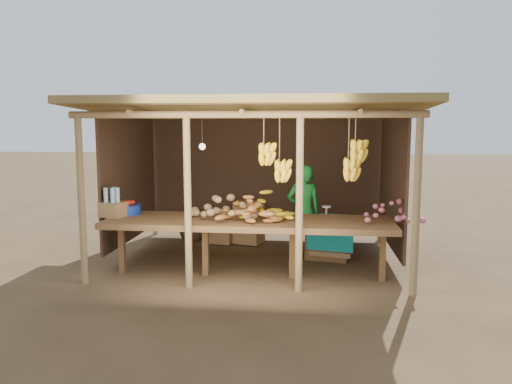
# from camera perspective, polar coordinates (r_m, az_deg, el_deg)

# --- Properties ---
(ground) EXTENTS (60.00, 60.00, 0.00)m
(ground) POSITION_cam_1_polar(r_m,az_deg,el_deg) (7.89, -0.00, -7.58)
(ground) COLOR brown
(ground) RESTS_ON ground
(stall_structure) EXTENTS (4.70, 3.50, 2.43)m
(stall_structure) POSITION_cam_1_polar(r_m,az_deg,el_deg) (7.61, 0.70, 6.46)
(stall_structure) COLOR #96774D
(stall_structure) RESTS_ON ground
(counter) EXTENTS (3.90, 1.05, 0.80)m
(counter) POSITION_cam_1_polar(r_m,az_deg,el_deg) (6.80, -0.87, -3.66)
(counter) COLOR brown
(counter) RESTS_ON ground
(potato_heap) EXTENTS (1.07, 0.75, 0.37)m
(potato_heap) POSITION_cam_1_polar(r_m,az_deg,el_deg) (6.85, -3.66, -1.51)
(potato_heap) COLOR #92734B
(potato_heap) RESTS_ON counter
(sweet_potato_heap) EXTENTS (1.02, 0.76, 0.36)m
(sweet_potato_heap) POSITION_cam_1_polar(r_m,az_deg,el_deg) (6.70, -1.03, -1.75)
(sweet_potato_heap) COLOR #A4632A
(sweet_potato_heap) RESTS_ON counter
(onion_heap) EXTENTS (0.91, 0.66, 0.36)m
(onion_heap) POSITION_cam_1_polar(r_m,az_deg,el_deg) (6.77, 15.28, -1.91)
(onion_heap) COLOR #C56074
(onion_heap) RESTS_ON counter
(banana_pile) EXTENTS (0.74, 0.59, 0.35)m
(banana_pile) POSITION_cam_1_polar(r_m,az_deg,el_deg) (6.88, 1.07, -1.52)
(banana_pile) COLOR yellow
(banana_pile) RESTS_ON counter
(tomato_basin) EXTENTS (0.38, 0.38, 0.20)m
(tomato_basin) POSITION_cam_1_polar(r_m,az_deg,el_deg) (7.40, -14.51, -1.84)
(tomato_basin) COLOR navy
(tomato_basin) RESTS_ON counter
(bottle_box) EXTENTS (0.39, 0.35, 0.42)m
(bottle_box) POSITION_cam_1_polar(r_m,az_deg,el_deg) (7.23, -16.01, -1.50)
(bottle_box) COLOR olive
(bottle_box) RESTS_ON counter
(vendor) EXTENTS (0.59, 0.45, 1.46)m
(vendor) POSITION_cam_1_polar(r_m,az_deg,el_deg) (7.87, 5.46, -2.20)
(vendor) COLOR #1B7A2B
(vendor) RESTS_ON ground
(tarp_crate) EXTENTS (0.83, 0.76, 0.85)m
(tarp_crate) POSITION_cam_1_polar(r_m,az_deg,el_deg) (7.93, 8.32, -4.99)
(tarp_crate) COLOR brown
(tarp_crate) RESTS_ON ground
(carton_stack) EXTENTS (1.05, 0.48, 0.74)m
(carton_stack) POSITION_cam_1_polar(r_m,az_deg,el_deg) (8.77, -1.93, -3.84)
(carton_stack) COLOR olive
(carton_stack) RESTS_ON ground
(burlap_sacks) EXTENTS (0.94, 0.49, 0.66)m
(burlap_sacks) POSITION_cam_1_polar(r_m,az_deg,el_deg) (9.09, -5.90, -3.71)
(burlap_sacks) COLOR #472F21
(burlap_sacks) RESTS_ON ground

